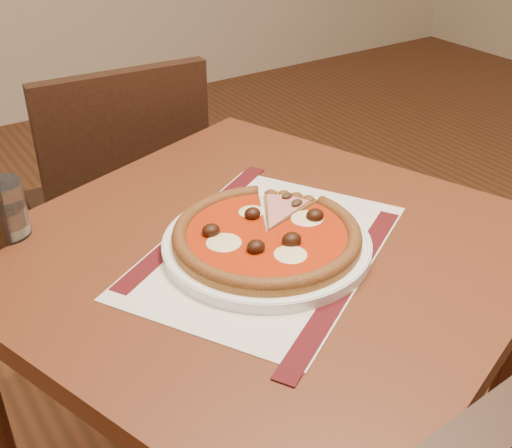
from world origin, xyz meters
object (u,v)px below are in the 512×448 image
(table, at_px, (262,294))
(pizza, at_px, (267,234))
(chair_far, at_px, (121,199))
(plate, at_px, (267,245))
(water_glass, at_px, (2,210))

(table, xyz_separation_m, pizza, (-0.00, -0.02, 0.13))
(chair_far, height_order, plate, chair_far)
(table, distance_m, plate, 0.11)
(pizza, bearing_deg, chair_far, 87.24)
(plate, relative_size, water_glass, 3.52)
(table, bearing_deg, water_glass, 141.85)
(table, relative_size, chair_far, 1.16)
(water_glass, bearing_deg, chair_far, 50.35)
(pizza, relative_size, water_glass, 3.18)
(table, distance_m, chair_far, 0.73)
(table, height_order, plate, plate)
(chair_far, xyz_separation_m, pizza, (-0.04, -0.73, 0.28))
(chair_far, bearing_deg, plate, 91.55)
(chair_far, relative_size, water_glass, 9.20)
(table, height_order, water_glass, water_glass)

